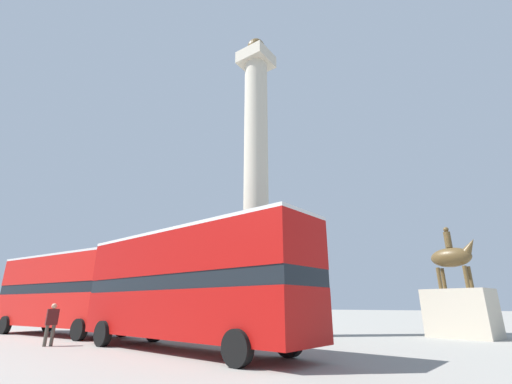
% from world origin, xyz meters
% --- Properties ---
extents(ground_plane, '(200.00, 200.00, 0.00)m').
position_xyz_m(ground_plane, '(0.00, 0.00, 0.00)').
color(ground_plane, gray).
extents(monument_column, '(5.84, 5.84, 19.74)m').
position_xyz_m(monument_column, '(0.00, 0.00, 5.20)').
color(monument_column, '#BCB29E').
rests_on(monument_column, ground_plane).
extents(bus_a, '(10.68, 3.26, 4.41)m').
position_xyz_m(bus_a, '(-9.27, -5.85, 2.43)').
color(bus_a, red).
rests_on(bus_a, ground_plane).
extents(bus_b, '(11.12, 3.52, 4.41)m').
position_xyz_m(bus_b, '(1.48, -6.65, 2.43)').
color(bus_b, '#A80F0C').
rests_on(bus_b, ground_plane).
extents(equestrian_statue, '(3.55, 2.88, 5.82)m').
position_xyz_m(equestrian_statue, '(9.35, 5.46, 1.65)').
color(equestrian_statue, '#BCB29E').
rests_on(equestrian_statue, ground_plane).
extents(street_lamp, '(0.50, 0.50, 5.84)m').
position_xyz_m(street_lamp, '(0.95, -3.90, 3.70)').
color(street_lamp, black).
rests_on(street_lamp, ground_plane).
extents(pedestrian_near_lamp, '(0.28, 0.47, 1.69)m').
position_xyz_m(pedestrian_near_lamp, '(-4.36, -8.75, 0.94)').
color(pedestrian_near_lamp, '#4C473D').
rests_on(pedestrian_near_lamp, ground_plane).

